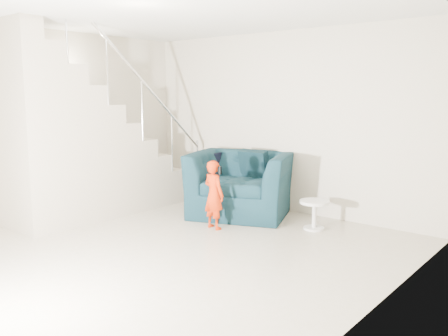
% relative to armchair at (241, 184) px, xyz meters
% --- Properties ---
extents(floor, '(5.50, 5.50, 0.00)m').
position_rel_armchair_xyz_m(floor, '(0.26, -2.10, -0.46)').
color(floor, '#9E937A').
rests_on(floor, ground).
extents(ceiling, '(5.50, 5.50, 0.00)m').
position_rel_armchair_xyz_m(ceiling, '(0.26, -2.10, 2.24)').
color(ceiling, silver).
rests_on(ceiling, back_wall).
extents(back_wall, '(5.00, 0.00, 5.00)m').
position_rel_armchair_xyz_m(back_wall, '(0.26, 0.65, 0.89)').
color(back_wall, '#C1B09D').
rests_on(back_wall, floor).
extents(left_wall, '(0.00, 5.50, 5.50)m').
position_rel_armchair_xyz_m(left_wall, '(-2.24, -2.10, 0.89)').
color(left_wall, '#C1B09D').
rests_on(left_wall, floor).
extents(right_wall, '(0.00, 5.50, 5.50)m').
position_rel_armchair_xyz_m(right_wall, '(2.76, -2.10, 0.89)').
color(right_wall, '#C1B09D').
rests_on(right_wall, floor).
extents(armchair, '(1.78, 1.69, 0.92)m').
position_rel_armchair_xyz_m(armchair, '(0.00, 0.00, 0.00)').
color(armchair, black).
rests_on(armchair, floor).
extents(toddler, '(0.36, 0.27, 0.92)m').
position_rel_armchair_xyz_m(toddler, '(0.18, -0.83, -0.00)').
color(toddler, '#A62605').
rests_on(toddler, floor).
extents(side_table, '(0.39, 0.39, 0.39)m').
position_rel_armchair_xyz_m(side_table, '(1.23, -0.02, -0.20)').
color(side_table, silver).
rests_on(side_table, floor).
extents(staircase, '(1.02, 3.03, 3.62)m').
position_rel_armchair_xyz_m(staircase, '(-1.73, -1.55, 0.49)').
color(staircase, '#ADA089').
rests_on(staircase, floor).
extents(cushion, '(0.47, 0.23, 0.47)m').
position_rel_armchair_xyz_m(cushion, '(0.01, 0.32, 0.24)').
color(cushion, black).
rests_on(cushion, armchair).
extents(throw, '(0.05, 0.50, 0.56)m').
position_rel_armchair_xyz_m(throw, '(-0.58, 0.07, 0.12)').
color(throw, black).
rests_on(throw, armchair).
extents(phone, '(0.03, 0.05, 0.10)m').
position_rel_armchair_xyz_m(phone, '(0.30, -0.84, 0.34)').
color(phone, black).
rests_on(phone, toddler).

